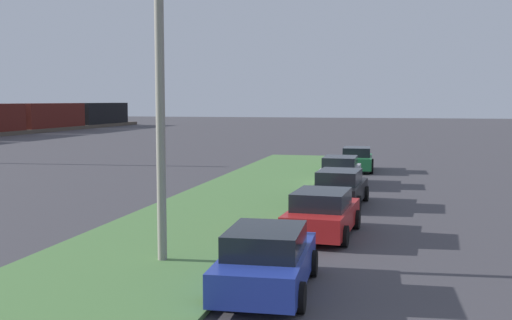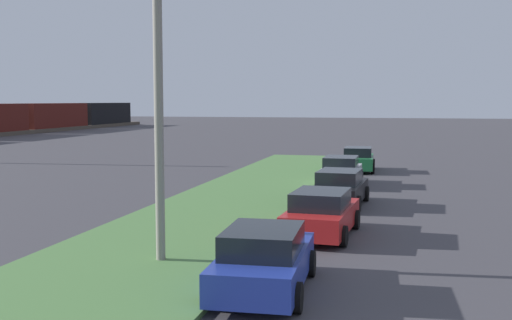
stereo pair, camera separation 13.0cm
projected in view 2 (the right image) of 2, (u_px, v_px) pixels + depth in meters
grass_median at (165, 244)px, 18.36m from camera, size 60.00×6.00×0.12m
parked_car_blue at (264, 260)px, 13.97m from camera, size 4.38×2.17×1.47m
parked_car_red at (321, 214)px, 19.69m from camera, size 4.40×2.21×1.47m
parked_car_black at (340, 188)px, 25.41m from camera, size 4.39×2.20×1.47m
parked_car_silver at (341, 171)px, 31.56m from camera, size 4.31×2.03×1.47m
parked_car_green at (358, 159)px, 37.85m from camera, size 4.37×2.16×1.47m
streetlight at (171, 96)px, 15.89m from camera, size 0.36×2.87×7.50m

